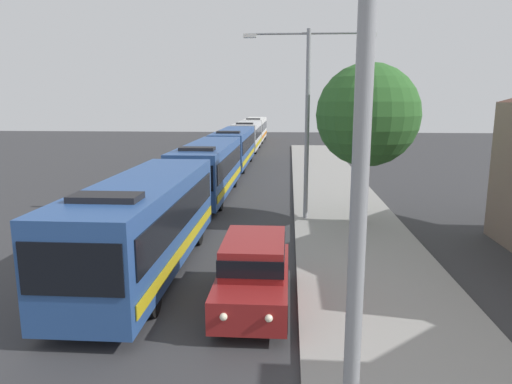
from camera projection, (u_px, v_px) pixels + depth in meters
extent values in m
cube|color=#284C8C|center=(146.00, 221.00, 15.20)|extent=(2.50, 10.55, 2.70)
cube|color=black|center=(184.00, 211.00, 15.05)|extent=(0.04, 9.70, 1.00)
cube|color=black|center=(107.00, 209.00, 15.22)|extent=(0.04, 9.70, 1.00)
cube|color=black|center=(71.00, 270.00, 9.96)|extent=(2.30, 0.04, 1.20)
cube|color=gold|center=(186.00, 245.00, 15.27)|extent=(0.03, 10.02, 0.36)
cube|color=black|center=(106.00, 197.00, 11.83)|extent=(1.75, 0.90, 0.16)
cylinder|color=black|center=(152.00, 298.00, 12.16)|extent=(0.28, 1.00, 1.00)
cylinder|color=black|center=(70.00, 295.00, 12.31)|extent=(0.28, 1.00, 1.00)
cylinder|color=black|center=(198.00, 232.00, 18.20)|extent=(0.28, 1.00, 1.00)
cylinder|color=black|center=(142.00, 231.00, 18.35)|extent=(0.28, 1.00, 1.00)
cube|color=#284C8C|center=(209.00, 168.00, 27.06)|extent=(2.50, 11.11, 2.70)
cube|color=black|center=(231.00, 162.00, 26.90)|extent=(0.04, 10.22, 1.00)
cube|color=black|center=(187.00, 161.00, 27.08)|extent=(0.04, 10.22, 1.00)
cube|color=black|center=(188.00, 178.00, 21.54)|extent=(2.30, 0.04, 1.20)
cube|color=gold|center=(231.00, 181.00, 27.12)|extent=(0.03, 10.55, 0.36)
cube|color=black|center=(197.00, 149.00, 23.52)|extent=(1.75, 0.90, 0.16)
cylinder|color=black|center=(219.00, 201.00, 23.84)|extent=(0.28, 1.00, 1.00)
cylinder|color=black|center=(177.00, 200.00, 23.99)|extent=(0.28, 1.00, 1.00)
cylinder|color=black|center=(234.00, 179.00, 30.20)|extent=(0.28, 1.00, 1.00)
cylinder|color=black|center=(200.00, 179.00, 30.35)|extent=(0.28, 1.00, 1.00)
cube|color=#284C8C|center=(234.00, 146.00, 39.26)|extent=(2.50, 12.04, 2.70)
cube|color=black|center=(249.00, 142.00, 39.10)|extent=(0.04, 11.08, 1.00)
cube|color=black|center=(219.00, 142.00, 39.28)|extent=(0.04, 11.08, 1.00)
cube|color=black|center=(224.00, 150.00, 33.29)|extent=(2.30, 0.04, 1.20)
cube|color=gold|center=(249.00, 156.00, 39.32)|extent=(0.03, 11.44, 0.36)
cube|color=black|center=(228.00, 132.00, 35.45)|extent=(1.75, 0.90, 0.16)
cylinder|color=black|center=(243.00, 167.00, 35.76)|extent=(0.28, 1.00, 1.00)
cylinder|color=black|center=(214.00, 167.00, 35.91)|extent=(0.28, 1.00, 1.00)
cylinder|color=black|center=(250.00, 156.00, 42.65)|extent=(0.28, 1.00, 1.00)
cylinder|color=black|center=(226.00, 156.00, 42.81)|extent=(0.28, 1.00, 1.00)
cube|color=silver|center=(247.00, 135.00, 51.72)|extent=(2.50, 10.48, 2.70)
cube|color=black|center=(259.00, 132.00, 51.57)|extent=(0.04, 9.64, 1.00)
cube|color=black|center=(236.00, 132.00, 51.74)|extent=(0.04, 9.64, 1.00)
cube|color=black|center=(243.00, 136.00, 46.52)|extent=(2.30, 0.04, 1.20)
cube|color=gold|center=(259.00, 142.00, 51.79)|extent=(0.03, 9.96, 0.36)
cube|color=black|center=(245.00, 123.00, 48.37)|extent=(1.75, 0.90, 0.16)
cylinder|color=black|center=(255.00, 149.00, 48.70)|extent=(0.28, 1.00, 1.00)
cylinder|color=black|center=(234.00, 149.00, 48.85)|extent=(0.28, 1.00, 1.00)
cylinder|color=black|center=(259.00, 144.00, 54.70)|extent=(0.28, 1.00, 1.00)
cylinder|color=black|center=(240.00, 144.00, 54.85)|extent=(0.28, 1.00, 1.00)
cube|color=silver|center=(255.00, 129.00, 63.43)|extent=(2.50, 11.77, 2.70)
cube|color=black|center=(265.00, 126.00, 63.27)|extent=(0.04, 10.83, 1.00)
cube|color=black|center=(246.00, 126.00, 63.45)|extent=(0.04, 10.83, 1.00)
cube|color=black|center=(252.00, 129.00, 57.59)|extent=(2.30, 0.04, 1.20)
cube|color=orange|center=(265.00, 135.00, 63.49)|extent=(0.03, 11.18, 0.36)
cube|color=black|center=(253.00, 119.00, 59.69)|extent=(1.75, 0.90, 0.16)
cylinder|color=black|center=(262.00, 140.00, 60.01)|extent=(0.28, 1.00, 1.00)
cylinder|color=black|center=(245.00, 140.00, 60.16)|extent=(0.28, 1.00, 1.00)
cylinder|color=black|center=(265.00, 136.00, 66.75)|extent=(0.28, 1.00, 1.00)
cylinder|color=black|center=(249.00, 136.00, 66.90)|extent=(0.28, 1.00, 1.00)
cube|color=maroon|center=(254.00, 283.00, 12.65)|extent=(1.84, 4.51, 0.80)
cube|color=maroon|center=(254.00, 253.00, 12.64)|extent=(1.62, 2.62, 0.80)
cube|color=black|center=(254.00, 253.00, 12.64)|extent=(1.66, 2.71, 0.44)
sphere|color=#F9EFCC|center=(223.00, 317.00, 10.44)|extent=(0.18, 0.18, 0.18)
sphere|color=#F9EFCC|center=(269.00, 318.00, 10.37)|extent=(0.18, 0.18, 0.18)
cylinder|color=black|center=(216.00, 317.00, 11.41)|extent=(0.22, 0.70, 0.70)
cylinder|color=black|center=(283.00, 319.00, 11.29)|extent=(0.22, 0.70, 0.70)
cylinder|color=black|center=(230.00, 275.00, 14.15)|extent=(0.22, 0.70, 0.70)
cylinder|color=black|center=(285.00, 277.00, 14.03)|extent=(0.22, 0.70, 0.70)
cylinder|color=gray|center=(360.00, 183.00, 5.26)|extent=(0.20, 0.20, 8.97)
cylinder|color=gray|center=(307.00, 127.00, 20.99)|extent=(0.20, 0.20, 8.41)
cylinder|color=gray|center=(279.00, 34.00, 20.30)|extent=(2.57, 0.10, 0.10)
cube|color=silver|center=(250.00, 36.00, 20.41)|extent=(0.56, 0.28, 0.16)
cylinder|color=gray|center=(339.00, 33.00, 20.13)|extent=(2.57, 0.10, 0.10)
cube|color=silver|center=(369.00, 35.00, 20.05)|extent=(0.56, 0.28, 0.16)
cylinder|color=#4C3823|center=(364.00, 190.00, 20.63)|extent=(0.32, 0.32, 3.00)
sphere|color=#2D6028|center=(368.00, 115.00, 19.99)|extent=(4.41, 4.41, 4.41)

